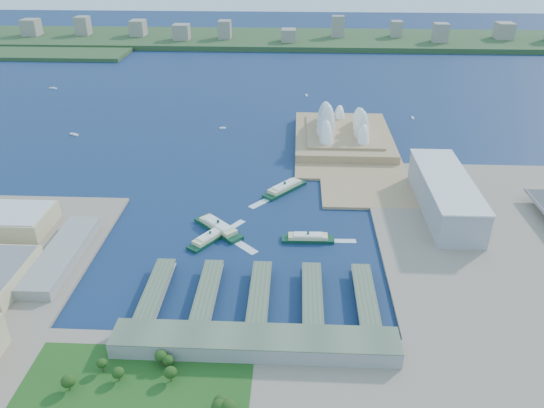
# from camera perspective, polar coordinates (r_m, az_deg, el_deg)

# --- Properties ---
(ground) EXTENTS (3000.00, 3000.00, 0.00)m
(ground) POSITION_cam_1_polar(r_m,az_deg,el_deg) (494.95, -2.36, -4.81)
(ground) COLOR #0E1941
(ground) RESTS_ON ground
(east_land) EXTENTS (240.00, 500.00, 3.00)m
(east_land) POSITION_cam_1_polar(r_m,az_deg,el_deg) (493.52, 26.37, -8.03)
(east_land) COLOR gray
(east_land) RESTS_ON ground
(peninsula) EXTENTS (135.00, 220.00, 3.00)m
(peninsula) POSITION_cam_1_polar(r_m,az_deg,el_deg) (728.17, 7.90, 6.24)
(peninsula) COLOR #A28158
(peninsula) RESTS_ON ground
(far_shore) EXTENTS (2200.00, 260.00, 12.00)m
(far_shore) POSITION_cam_1_polar(r_m,az_deg,el_deg) (1419.35, 1.12, 17.32)
(far_shore) COLOR #2D4926
(far_shore) RESTS_ON ground
(opera_house) EXTENTS (134.00, 180.00, 58.00)m
(opera_house) POSITION_cam_1_polar(r_m,az_deg,el_deg) (736.19, 7.74, 9.03)
(opera_house) COLOR white
(opera_house) RESTS_ON peninsula
(toaster_building) EXTENTS (45.00, 155.00, 35.00)m
(toaster_building) POSITION_cam_1_polar(r_m,az_deg,el_deg) (574.03, 18.10, 0.97)
(toaster_building) COLOR #95959A
(toaster_building) RESTS_ON east_land
(ferry_wharves) EXTENTS (184.00, 90.00, 9.30)m
(ferry_wharves) POSITION_cam_1_polar(r_m,az_deg,el_deg) (430.16, -1.34, -9.74)
(ferry_wharves) COLOR #4E5D46
(ferry_wharves) RESTS_ON ground
(terminal_building) EXTENTS (200.00, 28.00, 12.00)m
(terminal_building) POSITION_cam_1_polar(r_m,az_deg,el_deg) (381.55, -1.83, -14.74)
(terminal_building) COLOR gray
(terminal_building) RESTS_ON south_land
(park) EXTENTS (150.00, 110.00, 16.00)m
(park) POSITION_cam_1_polar(r_m,az_deg,el_deg) (355.29, -15.48, -19.63)
(park) COLOR #194714
(park) RESTS_ON south_land
(far_skyline) EXTENTS (1900.00, 140.00, 55.00)m
(far_skyline) POSITION_cam_1_polar(r_m,az_deg,el_deg) (1393.84, 1.11, 18.52)
(far_skyline) COLOR gray
(far_skyline) RESTS_ON far_shore
(ferry_a) EXTENTS (53.57, 53.58, 11.42)m
(ferry_a) POSITION_cam_1_polar(r_m,az_deg,el_deg) (522.49, -5.81, -2.29)
(ferry_a) COLOR #0E3923
(ferry_a) RESTS_ON ground
(ferry_b) EXTENTS (49.69, 55.25, 11.23)m
(ferry_b) POSITION_cam_1_polar(r_m,az_deg,el_deg) (596.97, 1.39, 1.91)
(ferry_b) COLOR #0E3923
(ferry_b) RESTS_ON ground
(ferry_c) EXTENTS (40.38, 49.90, 9.77)m
(ferry_c) POSITION_cam_1_polar(r_m,az_deg,el_deg) (507.87, -6.65, -3.41)
(ferry_c) COLOR #0E3923
(ferry_c) RESTS_ON ground
(ferry_d) EXTENTS (49.96, 13.89, 9.39)m
(ferry_d) POSITION_cam_1_polar(r_m,az_deg,el_deg) (505.23, 3.89, -3.48)
(ferry_d) COLOR #0E3923
(ferry_d) RESTS_ON ground
(boat_a) EXTENTS (14.57, 9.70, 2.79)m
(boat_a) POSITION_cam_1_polar(r_m,az_deg,el_deg) (813.71, -20.51, 7.05)
(boat_a) COLOR white
(boat_a) RESTS_ON ground
(boat_b) EXTENTS (9.88, 4.96, 2.55)m
(boat_b) POSITION_cam_1_polar(r_m,az_deg,el_deg) (791.42, -5.33, 8.16)
(boat_b) COLOR white
(boat_b) RESTS_ON ground
(boat_c) EXTENTS (3.11, 10.63, 2.39)m
(boat_c) POSITION_cam_1_polar(r_m,az_deg,el_deg) (860.75, 14.90, 8.97)
(boat_c) COLOR white
(boat_c) RESTS_ON ground
(boat_d) EXTENTS (14.79, 5.56, 2.44)m
(boat_d) POSITION_cam_1_polar(r_m,az_deg,el_deg) (1070.87, -22.49, 11.46)
(boat_d) COLOR white
(boat_d) RESTS_ON ground
(boat_e) EXTENTS (4.66, 11.16, 2.66)m
(boat_e) POSITION_cam_1_polar(r_m,az_deg,el_deg) (949.90, 3.73, 11.61)
(boat_e) COLOR white
(boat_e) RESTS_ON ground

